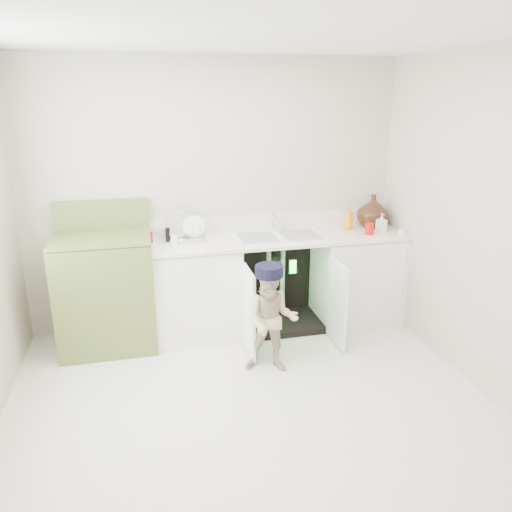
% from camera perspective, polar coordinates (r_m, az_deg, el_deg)
% --- Properties ---
extents(ground, '(3.50, 3.50, 0.00)m').
position_cam_1_polar(ground, '(3.83, -0.68, -16.36)').
color(ground, beige).
rests_on(ground, ground).
extents(room_shell, '(6.00, 5.50, 1.26)m').
position_cam_1_polar(room_shell, '(3.29, -0.76, 1.92)').
color(room_shell, '#BCB6A1').
rests_on(room_shell, ground).
extents(counter_run, '(2.44, 1.02, 1.22)m').
position_cam_1_polar(counter_run, '(4.79, 2.88, -2.66)').
color(counter_run, white).
rests_on(counter_run, ground).
extents(avocado_stove, '(0.82, 0.65, 1.27)m').
position_cam_1_polar(avocado_stove, '(4.58, -16.75, -3.75)').
color(avocado_stove, olive).
rests_on(avocado_stove, ground).
extents(repair_worker, '(0.60, 0.68, 0.90)m').
position_cam_1_polar(repair_worker, '(4.01, 1.80, -7.17)').
color(repair_worker, '#CAB491').
rests_on(repair_worker, ground).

